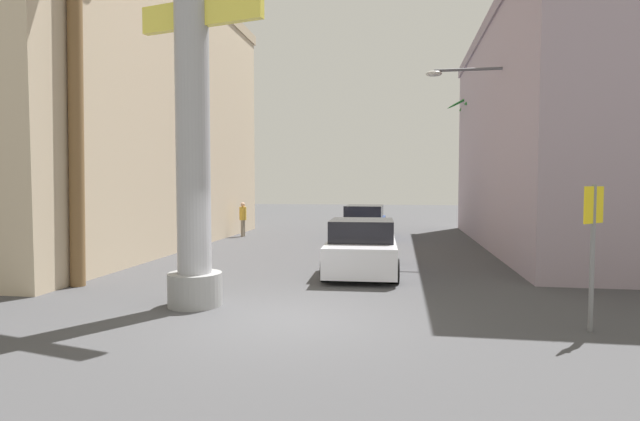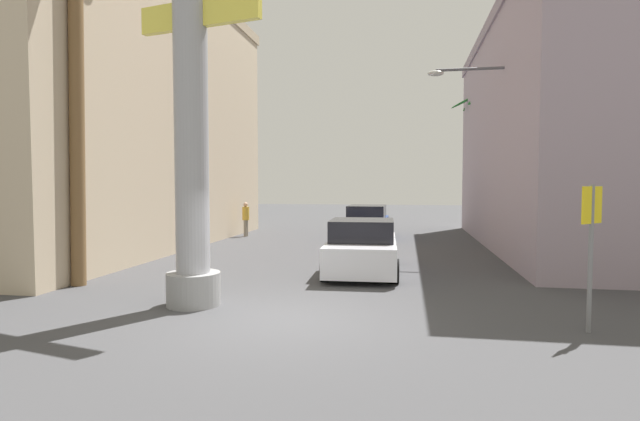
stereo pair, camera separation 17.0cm
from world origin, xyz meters
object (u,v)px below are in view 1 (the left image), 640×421
at_px(palm_tree_near_left, 74,54).
at_px(pedestrian_far_left, 243,217).
at_px(crossing_sign, 593,236).
at_px(car_lead, 362,248).
at_px(street_lamp, 496,139).
at_px(palm_tree_far_right, 476,148).
at_px(neon_sign_pole, 192,35).
at_px(car_far, 364,223).

height_order(palm_tree_near_left, pedestrian_far_left, palm_tree_near_left).
distance_m(crossing_sign, palm_tree_near_left, 12.29).
height_order(crossing_sign, car_lead, crossing_sign).
relative_size(car_lead, palm_tree_near_left, 0.49).
relative_size(street_lamp, palm_tree_far_right, 0.88).
relative_size(street_lamp, car_lead, 1.40).
bearing_deg(car_lead, neon_sign_pole, -124.77).
bearing_deg(palm_tree_near_left, car_far, 62.67).
height_order(car_far, palm_tree_far_right, palm_tree_far_right).
bearing_deg(palm_tree_far_right, crossing_sign, -92.28).
bearing_deg(neon_sign_pole, palm_tree_near_left, 157.68).
bearing_deg(crossing_sign, palm_tree_far_right, 87.72).
xyz_separation_m(car_lead, pedestrian_far_left, (-6.51, 8.97, 0.27)).
height_order(neon_sign_pole, car_lead, neon_sign_pole).
xyz_separation_m(crossing_sign, car_lead, (-4.39, 5.26, -0.98)).
bearing_deg(palm_tree_far_right, palm_tree_near_left, -125.88).
xyz_separation_m(crossing_sign, palm_tree_far_right, (0.76, 18.97, 2.84)).
relative_size(street_lamp, crossing_sign, 2.58).
relative_size(car_lead, palm_tree_far_right, 0.62).
bearing_deg(car_far, car_lead, -86.34).
xyz_separation_m(car_far, pedestrian_far_left, (-5.92, -0.34, 0.24)).
xyz_separation_m(neon_sign_pole, palm_tree_near_left, (-3.78, 1.55, 0.16)).
distance_m(neon_sign_pole, crossing_sign, 8.57).
relative_size(palm_tree_near_left, pedestrian_far_left, 5.75).
bearing_deg(palm_tree_near_left, street_lamp, 29.46).
height_order(car_lead, car_far, same).
relative_size(crossing_sign, car_lead, 0.54).
bearing_deg(car_far, palm_tree_near_left, -117.33).
distance_m(neon_sign_pole, car_lead, 7.46).
relative_size(palm_tree_far_right, pedestrian_far_left, 4.51).
height_order(crossing_sign, car_far, crossing_sign).
relative_size(car_lead, car_far, 1.08).
xyz_separation_m(car_lead, car_far, (-0.60, 9.30, 0.03)).
xyz_separation_m(neon_sign_pole, palm_tree_far_right, (8.33, 18.30, -1.12)).
bearing_deg(pedestrian_far_left, crossing_sign, -52.54).
bearing_deg(car_lead, pedestrian_far_left, 126.00).
height_order(car_far, palm_tree_near_left, palm_tree_near_left).
relative_size(neon_sign_pole, pedestrian_far_left, 6.99).
height_order(palm_tree_far_right, palm_tree_near_left, palm_tree_near_left).
bearing_deg(palm_tree_near_left, neon_sign_pole, -22.32).
bearing_deg(pedestrian_far_left, neon_sign_pole, -76.22).
distance_m(street_lamp, crossing_sign, 8.91).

